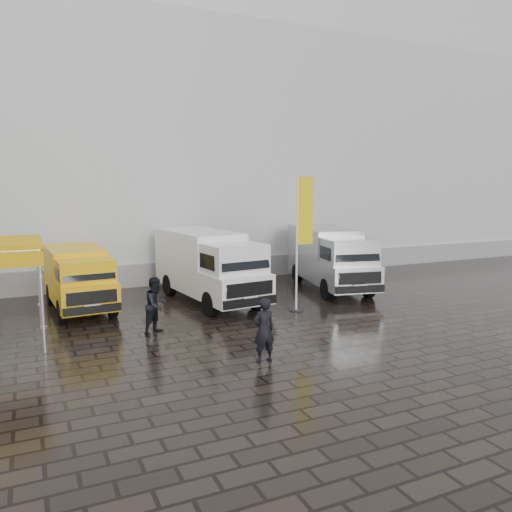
% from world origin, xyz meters
% --- Properties ---
extents(ground, '(120.00, 120.00, 0.00)m').
position_xyz_m(ground, '(0.00, 0.00, 0.00)').
color(ground, black).
rests_on(ground, ground).
extents(exhibition_hall, '(44.00, 16.00, 12.00)m').
position_xyz_m(exhibition_hall, '(2.00, 16.00, 6.00)').
color(exhibition_hall, silver).
rests_on(exhibition_hall, ground).
extents(hall_plinth, '(44.00, 0.15, 1.00)m').
position_xyz_m(hall_plinth, '(2.00, 7.95, 0.50)').
color(hall_plinth, gray).
rests_on(hall_plinth, ground).
extents(van_yellow, '(2.13, 4.84, 2.18)m').
position_xyz_m(van_yellow, '(-6.90, 4.63, 1.09)').
color(van_yellow, yellow).
rests_on(van_yellow, ground).
extents(van_white, '(2.69, 6.30, 2.65)m').
position_xyz_m(van_white, '(-2.27, 3.91, 1.32)').
color(van_white, white).
rests_on(van_white, ground).
extents(van_silver, '(3.12, 6.22, 2.58)m').
position_xyz_m(van_silver, '(3.23, 4.01, 1.29)').
color(van_silver, '#A9ACAE').
rests_on(van_silver, ground).
extents(flagpole, '(0.88, 0.50, 4.91)m').
position_xyz_m(flagpole, '(0.24, 1.31, 2.74)').
color(flagpole, black).
rests_on(flagpole, ground).
extents(wheelie_bin, '(0.72, 0.72, 1.12)m').
position_xyz_m(wheelie_bin, '(6.89, 7.33, 0.56)').
color(wheelie_bin, black).
rests_on(wheelie_bin, ground).
extents(person_front, '(0.62, 0.43, 1.64)m').
position_xyz_m(person_front, '(-3.23, -2.88, 0.82)').
color(person_front, black).
rests_on(person_front, ground).
extents(person_tent, '(1.05, 1.00, 1.71)m').
position_xyz_m(person_tent, '(-5.08, 0.72, 0.85)').
color(person_tent, black).
rests_on(person_tent, ground).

